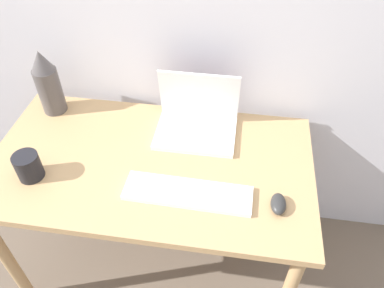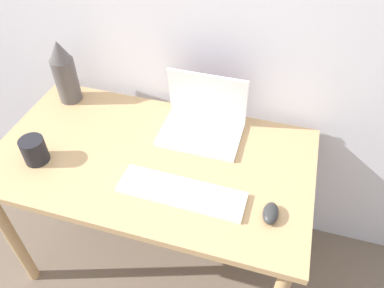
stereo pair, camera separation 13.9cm
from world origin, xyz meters
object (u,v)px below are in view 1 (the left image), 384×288
at_px(keyboard, 188,193).
at_px(mug, 28,166).
at_px(mouse, 278,204).
at_px(laptop, 197,120).
at_px(vase, 48,83).

distance_m(keyboard, mug, 0.60).
xyz_separation_m(keyboard, mouse, (0.32, -0.01, 0.01)).
bearing_deg(mug, mouse, -0.68).
height_order(laptop, mug, laptop).
bearing_deg(mouse, vase, 157.75).
distance_m(mouse, vase, 1.08).
height_order(mouse, mug, mug).
bearing_deg(mug, keyboard, -0.26).
height_order(keyboard, mouse, mouse).
distance_m(mouse, mug, 0.92).
bearing_deg(vase, laptop, -3.68).
distance_m(keyboard, vase, 0.79).
bearing_deg(laptop, mouse, -47.14).
bearing_deg(mouse, mug, 179.32).
xyz_separation_m(laptop, vase, (-0.65, 0.04, 0.09)).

